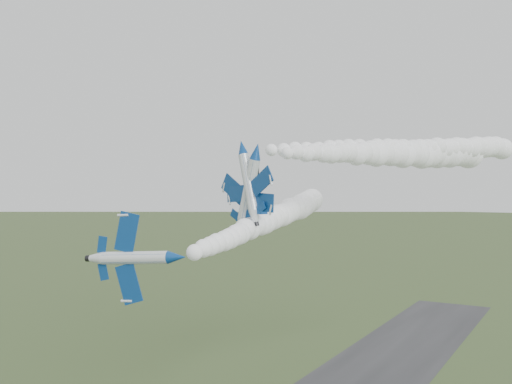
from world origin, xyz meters
TOP-DOWN VIEW (x-y plane):
  - jet_lead at (4.80, -0.87)m, footprint 4.01×11.10m
  - smoke_trail_jet_lead at (-3.68, 34.75)m, footprint 21.45×67.08m
  - jet_pair_left at (-2.36, 22.96)m, footprint 10.11×12.13m
  - smoke_trail_jet_pair_left at (11.65, 58.17)m, footprint 29.37×66.21m
  - jet_pair_right at (0.40, 22.27)m, footprint 10.90×13.19m
  - smoke_trail_jet_pair_right at (10.36, 54.11)m, footprint 24.17×59.73m

SIDE VIEW (x-z plane):
  - jet_lead at x=4.80m, z-range 28.60..37.87m
  - smoke_trail_jet_lead at x=-3.68m, z-range 32.96..37.72m
  - jet_pair_right at x=0.40m, z-range 43.14..47.39m
  - jet_pair_left at x=-2.36m, z-range 43.94..47.89m
  - smoke_trail_jet_pair_right at x=10.36m, z-range 43.28..49.25m
  - smoke_trail_jet_pair_left at x=11.65m, z-range 45.15..49.73m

